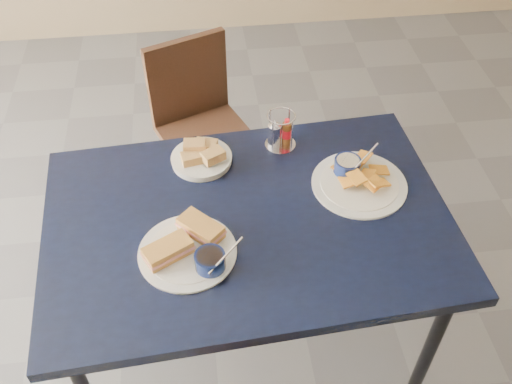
{
  "coord_description": "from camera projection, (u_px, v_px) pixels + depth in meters",
  "views": [
    {
      "loc": [
        0.02,
        -1.21,
        2.09
      ],
      "look_at": [
        0.17,
        0.03,
        0.82
      ],
      "focal_mm": 40.0,
      "sensor_mm": 36.0,
      "label": 1
    }
  ],
  "objects": [
    {
      "name": "condiment_caddy",
      "position": [
        279.0,
        133.0,
        2.0
      ],
      "size": [
        0.11,
        0.11,
        0.14
      ],
      "color": "silver",
      "rests_on": "dining_table"
    },
    {
      "name": "ground",
      "position": [
        215.0,
        341.0,
        2.33
      ],
      "size": [
        6.0,
        6.0,
        0.0
      ],
      "primitive_type": "plane",
      "color": "#58585D",
      "rests_on": "ground"
    },
    {
      "name": "plantain_plate",
      "position": [
        356.0,
        178.0,
        1.9
      ],
      "size": [
        0.32,
        0.32,
        0.12
      ],
      "color": "white",
      "rests_on": "dining_table"
    },
    {
      "name": "bread_basket",
      "position": [
        202.0,
        156.0,
        1.96
      ],
      "size": [
        0.21,
        0.21,
        0.07
      ],
      "color": "white",
      "rests_on": "dining_table"
    },
    {
      "name": "dining_table",
      "position": [
        248.0,
        230.0,
        1.84
      ],
      "size": [
        1.33,
        0.93,
        0.75
      ],
      "color": "black",
      "rests_on": "ground"
    },
    {
      "name": "sandwich_plate",
      "position": [
        190.0,
        248.0,
        1.68
      ],
      "size": [
        0.31,
        0.3,
        0.12
      ],
      "color": "white",
      "rests_on": "dining_table"
    },
    {
      "name": "chair_far",
      "position": [
        204.0,
        113.0,
        2.64
      ],
      "size": [
        0.49,
        0.49,
        0.81
      ],
      "color": "black",
      "rests_on": "ground"
    }
  ]
}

